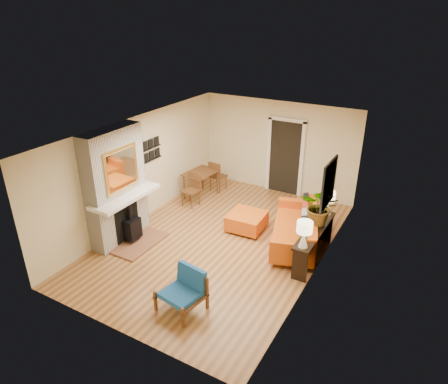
{
  "coord_description": "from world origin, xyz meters",
  "views": [
    {
      "loc": [
        3.94,
        -6.75,
        4.86
      ],
      "look_at": [
        0.0,
        0.2,
        1.15
      ],
      "focal_mm": 32.0,
      "sensor_mm": 36.0,
      "label": 1
    }
  ],
  "objects_px": {
    "blue_chair": "(185,288)",
    "ottoman": "(247,221)",
    "sofa": "(299,229)",
    "console_table": "(315,235)",
    "lamp_near": "(304,231)",
    "dining_table": "(203,177)",
    "houseplant": "(320,206)",
    "lamp_far": "(328,200)"
  },
  "relations": [
    {
      "from": "blue_chair",
      "to": "ottoman",
      "type": "bearing_deg",
      "value": 95.25
    },
    {
      "from": "sofa",
      "to": "blue_chair",
      "type": "distance_m",
      "value": 3.14
    },
    {
      "from": "console_table",
      "to": "lamp_near",
      "type": "xyz_separation_m",
      "value": [
        0.0,
        -0.76,
        0.49
      ]
    },
    {
      "from": "blue_chair",
      "to": "console_table",
      "type": "xyz_separation_m",
      "value": [
        1.49,
        2.55,
        0.17
      ]
    },
    {
      "from": "console_table",
      "to": "lamp_near",
      "type": "height_order",
      "value": "lamp_near"
    },
    {
      "from": "dining_table",
      "to": "console_table",
      "type": "xyz_separation_m",
      "value": [
        3.65,
        -1.45,
        -0.01
      ]
    },
    {
      "from": "dining_table",
      "to": "houseplant",
      "type": "xyz_separation_m",
      "value": [
        3.64,
        -1.21,
        0.55
      ]
    },
    {
      "from": "lamp_far",
      "to": "houseplant",
      "type": "height_order",
      "value": "houseplant"
    },
    {
      "from": "lamp_far",
      "to": "blue_chair",
      "type": "bearing_deg",
      "value": -114.18
    },
    {
      "from": "ottoman",
      "to": "lamp_far",
      "type": "xyz_separation_m",
      "value": [
        1.77,
        0.36,
        0.82
      ]
    },
    {
      "from": "houseplant",
      "to": "dining_table",
      "type": "bearing_deg",
      "value": 161.65
    },
    {
      "from": "lamp_near",
      "to": "houseplant",
      "type": "relative_size",
      "value": 0.66
    },
    {
      "from": "sofa",
      "to": "dining_table",
      "type": "xyz_separation_m",
      "value": [
        -3.17,
        1.03,
        0.21
      ]
    },
    {
      "from": "ottoman",
      "to": "console_table",
      "type": "relative_size",
      "value": 0.47
    },
    {
      "from": "ottoman",
      "to": "dining_table",
      "type": "height_order",
      "value": "dining_table"
    },
    {
      "from": "lamp_near",
      "to": "lamp_far",
      "type": "xyz_separation_m",
      "value": [
        0.0,
        1.54,
        0.0
      ]
    },
    {
      "from": "blue_chair",
      "to": "dining_table",
      "type": "bearing_deg",
      "value": 118.31
    },
    {
      "from": "ottoman",
      "to": "houseplant",
      "type": "relative_size",
      "value": 1.05
    },
    {
      "from": "console_table",
      "to": "lamp_near",
      "type": "bearing_deg",
      "value": -90.0
    },
    {
      "from": "lamp_near",
      "to": "lamp_far",
      "type": "height_order",
      "value": "same"
    },
    {
      "from": "sofa",
      "to": "lamp_far",
      "type": "relative_size",
      "value": 4.31
    },
    {
      "from": "ottoman",
      "to": "lamp_far",
      "type": "distance_m",
      "value": 1.98
    },
    {
      "from": "console_table",
      "to": "lamp_far",
      "type": "bearing_deg",
      "value": 90.0
    },
    {
      "from": "ottoman",
      "to": "dining_table",
      "type": "xyz_separation_m",
      "value": [
        -1.88,
        1.03,
        0.34
      ]
    },
    {
      "from": "dining_table",
      "to": "lamp_near",
      "type": "xyz_separation_m",
      "value": [
        3.65,
        -2.21,
        0.48
      ]
    },
    {
      "from": "lamp_far",
      "to": "houseplant",
      "type": "xyz_separation_m",
      "value": [
        -0.01,
        -0.54,
        0.07
      ]
    },
    {
      "from": "lamp_near",
      "to": "lamp_far",
      "type": "distance_m",
      "value": 1.54
    },
    {
      "from": "ottoman",
      "to": "houseplant",
      "type": "height_order",
      "value": "houseplant"
    },
    {
      "from": "sofa",
      "to": "console_table",
      "type": "height_order",
      "value": "sofa"
    },
    {
      "from": "console_table",
      "to": "houseplant",
      "type": "xyz_separation_m",
      "value": [
        -0.01,
        0.24,
        0.56
      ]
    },
    {
      "from": "blue_chair",
      "to": "lamp_near",
      "type": "relative_size",
      "value": 1.51
    },
    {
      "from": "ottoman",
      "to": "lamp_near",
      "type": "relative_size",
      "value": 1.6
    },
    {
      "from": "lamp_near",
      "to": "houseplant",
      "type": "xyz_separation_m",
      "value": [
        -0.01,
        1.0,
        0.07
      ]
    },
    {
      "from": "sofa",
      "to": "ottoman",
      "type": "distance_m",
      "value": 1.29
    },
    {
      "from": "lamp_near",
      "to": "lamp_far",
      "type": "bearing_deg",
      "value": 90.0
    },
    {
      "from": "lamp_near",
      "to": "ottoman",
      "type": "bearing_deg",
      "value": 146.33
    },
    {
      "from": "ottoman",
      "to": "sofa",
      "type": "bearing_deg",
      "value": 0.3
    },
    {
      "from": "dining_table",
      "to": "houseplant",
      "type": "distance_m",
      "value": 3.87
    },
    {
      "from": "blue_chair",
      "to": "lamp_far",
      "type": "distance_m",
      "value": 3.71
    },
    {
      "from": "ottoman",
      "to": "lamp_near",
      "type": "distance_m",
      "value": 2.28
    },
    {
      "from": "console_table",
      "to": "houseplant",
      "type": "distance_m",
      "value": 0.61
    },
    {
      "from": "houseplant",
      "to": "ottoman",
      "type": "bearing_deg",
      "value": 174.37
    }
  ]
}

